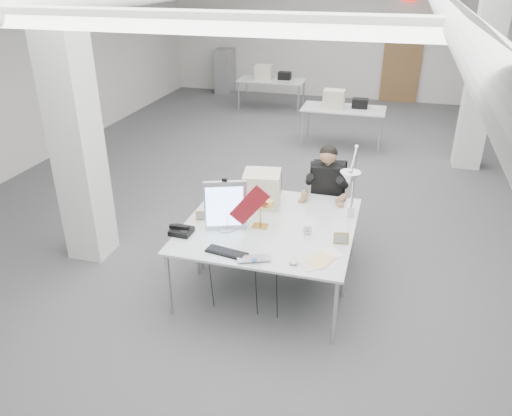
{
  "coord_description": "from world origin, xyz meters",
  "views": [
    {
      "loc": [
        1.15,
        -6.68,
        3.29
      ],
      "look_at": [
        -0.17,
        -2.0,
        0.9
      ],
      "focal_mm": 35.0,
      "sensor_mm": 36.0,
      "label": 1
    }
  ],
  "objects_px": {
    "desk_main": "(259,245)",
    "beige_monitor": "(262,188)",
    "office_chair": "(325,207)",
    "seated_person": "(327,180)",
    "laptop": "(254,262)",
    "desk_phone": "(181,231)",
    "architect_lamp": "(351,188)",
    "bankers_lamp": "(260,212)",
    "monitor": "(225,206)"
  },
  "relations": [
    {
      "from": "desk_phone",
      "to": "seated_person",
      "type": "bearing_deg",
      "value": 51.38
    },
    {
      "from": "monitor",
      "to": "beige_monitor",
      "type": "height_order",
      "value": "monitor"
    },
    {
      "from": "office_chair",
      "to": "beige_monitor",
      "type": "bearing_deg",
      "value": -145.8
    },
    {
      "from": "seated_person",
      "to": "bankers_lamp",
      "type": "distance_m",
      "value": 1.25
    },
    {
      "from": "bankers_lamp",
      "to": "desk_phone",
      "type": "distance_m",
      "value": 0.85
    },
    {
      "from": "desk_phone",
      "to": "laptop",
      "type": "bearing_deg",
      "value": -18.73
    },
    {
      "from": "office_chair",
      "to": "beige_monitor",
      "type": "distance_m",
      "value": 1.01
    },
    {
      "from": "laptop",
      "to": "office_chair",
      "type": "bearing_deg",
      "value": 54.89
    },
    {
      "from": "seated_person",
      "to": "desk_phone",
      "type": "bearing_deg",
      "value": -139.64
    },
    {
      "from": "office_chair",
      "to": "seated_person",
      "type": "distance_m",
      "value": 0.39
    },
    {
      "from": "bankers_lamp",
      "to": "laptop",
      "type": "bearing_deg",
      "value": -59.0
    },
    {
      "from": "desk_main",
      "to": "seated_person",
      "type": "distance_m",
      "value": 1.56
    },
    {
      "from": "laptop",
      "to": "beige_monitor",
      "type": "relative_size",
      "value": 0.77
    },
    {
      "from": "desk_main",
      "to": "beige_monitor",
      "type": "distance_m",
      "value": 0.95
    },
    {
      "from": "bankers_lamp",
      "to": "architect_lamp",
      "type": "relative_size",
      "value": 0.41
    },
    {
      "from": "monitor",
      "to": "architect_lamp",
      "type": "xyz_separation_m",
      "value": [
        1.24,
        0.43,
        0.16
      ]
    },
    {
      "from": "desk_phone",
      "to": "beige_monitor",
      "type": "relative_size",
      "value": 0.53
    },
    {
      "from": "architect_lamp",
      "to": "laptop",
      "type": "bearing_deg",
      "value": -114.92
    },
    {
      "from": "seated_person",
      "to": "monitor",
      "type": "xyz_separation_m",
      "value": [
        -0.87,
        -1.27,
        0.13
      ]
    },
    {
      "from": "seated_person",
      "to": "architect_lamp",
      "type": "bearing_deg",
      "value": -75.49
    },
    {
      "from": "desk_main",
      "to": "bankers_lamp",
      "type": "height_order",
      "value": "bankers_lamp"
    },
    {
      "from": "beige_monitor",
      "to": "office_chair",
      "type": "bearing_deg",
      "value": 34.0
    },
    {
      "from": "seated_person",
      "to": "office_chair",
      "type": "bearing_deg",
      "value": 81.17
    },
    {
      "from": "desk_main",
      "to": "architect_lamp",
      "type": "bearing_deg",
      "value": 38.05
    },
    {
      "from": "seated_person",
      "to": "laptop",
      "type": "xyz_separation_m",
      "value": [
        -0.4,
        -1.83,
        -0.13
      ]
    },
    {
      "from": "laptop",
      "to": "architect_lamp",
      "type": "distance_m",
      "value": 1.32
    },
    {
      "from": "seated_person",
      "to": "laptop",
      "type": "relative_size",
      "value": 2.57
    },
    {
      "from": "desk_main",
      "to": "office_chair",
      "type": "distance_m",
      "value": 1.61
    },
    {
      "from": "monitor",
      "to": "desk_main",
      "type": "bearing_deg",
      "value": -47.08
    },
    {
      "from": "seated_person",
      "to": "monitor",
      "type": "height_order",
      "value": "seated_person"
    },
    {
      "from": "desk_phone",
      "to": "architect_lamp",
      "type": "xyz_separation_m",
      "value": [
        1.65,
        0.65,
        0.41
      ]
    },
    {
      "from": "seated_person",
      "to": "monitor",
      "type": "bearing_deg",
      "value": -133.34
    },
    {
      "from": "laptop",
      "to": "seated_person",
      "type": "bearing_deg",
      "value": 54.57
    },
    {
      "from": "seated_person",
      "to": "desk_phone",
      "type": "relative_size",
      "value": 3.72
    },
    {
      "from": "desk_main",
      "to": "bankers_lamp",
      "type": "bearing_deg",
      "value": 102.99
    },
    {
      "from": "seated_person",
      "to": "beige_monitor",
      "type": "height_order",
      "value": "seated_person"
    },
    {
      "from": "office_chair",
      "to": "bankers_lamp",
      "type": "xyz_separation_m",
      "value": [
        -0.54,
        -1.17,
        0.42
      ]
    },
    {
      "from": "monitor",
      "to": "bankers_lamp",
      "type": "distance_m",
      "value": 0.38
    },
    {
      "from": "bankers_lamp",
      "to": "monitor",
      "type": "bearing_deg",
      "value": -136.14
    },
    {
      "from": "architect_lamp",
      "to": "desk_phone",
      "type": "bearing_deg",
      "value": -145.72
    },
    {
      "from": "office_chair",
      "to": "seated_person",
      "type": "height_order",
      "value": "seated_person"
    },
    {
      "from": "office_chair",
      "to": "seated_person",
      "type": "bearing_deg",
      "value": -98.83
    },
    {
      "from": "desk_main",
      "to": "laptop",
      "type": "height_order",
      "value": "laptop"
    },
    {
      "from": "beige_monitor",
      "to": "architect_lamp",
      "type": "relative_size",
      "value": 0.47
    },
    {
      "from": "office_chair",
      "to": "laptop",
      "type": "xyz_separation_m",
      "value": [
        -0.4,
        -1.88,
        0.25
      ]
    },
    {
      "from": "desk_phone",
      "to": "desk_main",
      "type": "bearing_deg",
      "value": 3.02
    },
    {
      "from": "office_chair",
      "to": "monitor",
      "type": "height_order",
      "value": "monitor"
    },
    {
      "from": "bankers_lamp",
      "to": "architect_lamp",
      "type": "distance_m",
      "value": 0.98
    },
    {
      "from": "laptop",
      "to": "desk_main",
      "type": "bearing_deg",
      "value": 75.52
    },
    {
      "from": "seated_person",
      "to": "bankers_lamp",
      "type": "relative_size",
      "value": 2.28
    }
  ]
}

